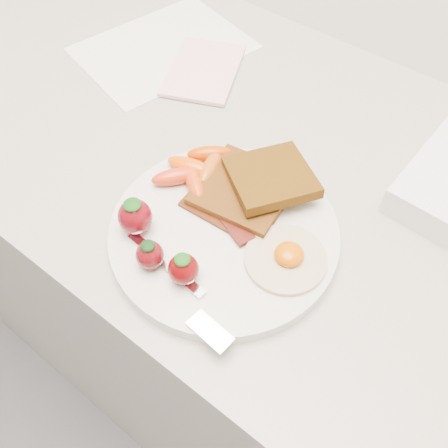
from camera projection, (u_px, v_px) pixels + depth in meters
The scene contains 11 objects.
counter at pixel (256, 313), 1.03m from camera, with size 2.00×0.60×0.90m, color gray.
plate at pixel (224, 234), 0.59m from camera, with size 0.27×0.27×0.02m, color beige.
toast_lower at pixel (244, 190), 0.61m from camera, with size 0.11×0.11×0.01m, color #4C3210.
toast_upper at pixel (271, 177), 0.60m from camera, with size 0.10×0.10×0.01m, color #321E05.
fried_egg at pixel (286, 258), 0.55m from camera, with size 0.11×0.11×0.02m.
bacon_strips at pixel (223, 213), 0.59m from camera, with size 0.11×0.06×0.01m.
baby_carrots at pixel (196, 169), 0.62m from camera, with size 0.08×0.11×0.02m.
strawberries at pixel (152, 240), 0.55m from camera, with size 0.12×0.06×0.05m.
fork at pixel (185, 293), 0.53m from camera, with size 0.17×0.06×0.00m.
paper_sheet at pixel (163, 48), 0.82m from camera, with size 0.20×0.26×0.00m, color white.
notepad at pixel (204, 70), 0.78m from camera, with size 0.10×0.15×0.01m, color #FAB8B9.
Camera 1 is at (0.23, 1.29, 1.39)m, focal length 40.00 mm.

